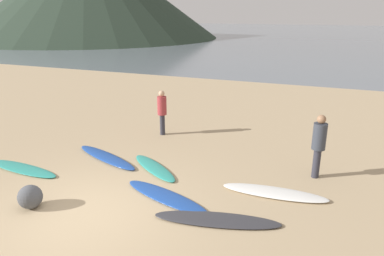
{
  "coord_description": "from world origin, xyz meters",
  "views": [
    {
      "loc": [
        4.56,
        -5.13,
        4.05
      ],
      "look_at": [
        0.62,
        4.61,
        0.6
      ],
      "focal_mm": 33.37,
      "sensor_mm": 36.0,
      "label": 1
    }
  ],
  "objects_px": {
    "surfboard_3": "(166,197)",
    "beach_rock_near": "(30,197)",
    "surfboard_0": "(22,168)",
    "surfboard_2": "(154,168)",
    "surfboard_1": "(106,157)",
    "surfboard_4": "(217,220)",
    "person_1": "(162,109)",
    "person_0": "(319,141)",
    "surfboard_5": "(274,193)"
  },
  "relations": [
    {
      "from": "surfboard_0",
      "to": "person_0",
      "type": "distance_m",
      "value": 7.78
    },
    {
      "from": "surfboard_4",
      "to": "person_1",
      "type": "height_order",
      "value": "person_1"
    },
    {
      "from": "surfboard_5",
      "to": "beach_rock_near",
      "type": "height_order",
      "value": "beach_rock_near"
    },
    {
      "from": "surfboard_2",
      "to": "surfboard_1",
      "type": "bearing_deg",
      "value": -149.12
    },
    {
      "from": "surfboard_5",
      "to": "person_1",
      "type": "height_order",
      "value": "person_1"
    },
    {
      "from": "surfboard_1",
      "to": "beach_rock_near",
      "type": "relative_size",
      "value": 5.0
    },
    {
      "from": "surfboard_5",
      "to": "person_0",
      "type": "distance_m",
      "value": 1.8
    },
    {
      "from": "surfboard_3",
      "to": "person_0",
      "type": "bearing_deg",
      "value": 56.06
    },
    {
      "from": "surfboard_3",
      "to": "surfboard_5",
      "type": "distance_m",
      "value": 2.51
    },
    {
      "from": "surfboard_2",
      "to": "surfboard_3",
      "type": "height_order",
      "value": "surfboard_2"
    },
    {
      "from": "person_0",
      "to": "beach_rock_near",
      "type": "xyz_separation_m",
      "value": [
        -5.59,
        -3.87,
        -0.72
      ]
    },
    {
      "from": "surfboard_2",
      "to": "surfboard_0",
      "type": "bearing_deg",
      "value": -122.2
    },
    {
      "from": "surfboard_1",
      "to": "surfboard_3",
      "type": "height_order",
      "value": "surfboard_1"
    },
    {
      "from": "surfboard_0",
      "to": "surfboard_4",
      "type": "height_order",
      "value": "same"
    },
    {
      "from": "surfboard_4",
      "to": "person_0",
      "type": "relative_size",
      "value": 1.55
    },
    {
      "from": "surfboard_0",
      "to": "surfboard_1",
      "type": "relative_size",
      "value": 0.93
    },
    {
      "from": "surfboard_0",
      "to": "beach_rock_near",
      "type": "height_order",
      "value": "beach_rock_near"
    },
    {
      "from": "surfboard_2",
      "to": "person_0",
      "type": "xyz_separation_m",
      "value": [
        4.05,
        1.11,
        0.94
      ]
    },
    {
      "from": "surfboard_2",
      "to": "beach_rock_near",
      "type": "bearing_deg",
      "value": -84.12
    },
    {
      "from": "surfboard_0",
      "to": "surfboard_4",
      "type": "relative_size",
      "value": 0.93
    },
    {
      "from": "surfboard_0",
      "to": "person_1",
      "type": "height_order",
      "value": "person_1"
    },
    {
      "from": "surfboard_1",
      "to": "surfboard_2",
      "type": "height_order",
      "value": "surfboard_1"
    },
    {
      "from": "person_0",
      "to": "beach_rock_near",
      "type": "relative_size",
      "value": 3.21
    },
    {
      "from": "surfboard_3",
      "to": "person_1",
      "type": "xyz_separation_m",
      "value": [
        -2.04,
        3.94,
        0.87
      ]
    },
    {
      "from": "person_0",
      "to": "surfboard_1",
      "type": "bearing_deg",
      "value": -29.93
    },
    {
      "from": "surfboard_2",
      "to": "surfboard_4",
      "type": "xyz_separation_m",
      "value": [
        2.36,
        -1.76,
        -0.0
      ]
    },
    {
      "from": "surfboard_3",
      "to": "person_0",
      "type": "relative_size",
      "value": 1.46
    },
    {
      "from": "surfboard_0",
      "to": "person_0",
      "type": "height_order",
      "value": "person_0"
    },
    {
      "from": "surfboard_3",
      "to": "surfboard_4",
      "type": "relative_size",
      "value": 0.94
    },
    {
      "from": "surfboard_4",
      "to": "surfboard_5",
      "type": "xyz_separation_m",
      "value": [
        0.89,
        1.56,
        0.01
      ]
    },
    {
      "from": "surfboard_1",
      "to": "person_1",
      "type": "distance_m",
      "value": 2.72
    },
    {
      "from": "surfboard_0",
      "to": "person_0",
      "type": "xyz_separation_m",
      "value": [
        7.32,
        2.48,
        0.94
      ]
    },
    {
      "from": "surfboard_3",
      "to": "beach_rock_near",
      "type": "relative_size",
      "value": 4.68
    },
    {
      "from": "surfboard_4",
      "to": "surfboard_3",
      "type": "bearing_deg",
      "value": 148.1
    },
    {
      "from": "surfboard_0",
      "to": "surfboard_3",
      "type": "distance_m",
      "value": 4.24
    },
    {
      "from": "surfboard_1",
      "to": "surfboard_4",
      "type": "distance_m",
      "value": 4.4
    },
    {
      "from": "surfboard_2",
      "to": "beach_rock_near",
      "type": "height_order",
      "value": "beach_rock_near"
    },
    {
      "from": "surfboard_1",
      "to": "person_0",
      "type": "height_order",
      "value": "person_0"
    },
    {
      "from": "surfboard_0",
      "to": "surfboard_5",
      "type": "bearing_deg",
      "value": 14.46
    },
    {
      "from": "surfboard_1",
      "to": "surfboard_3",
      "type": "distance_m",
      "value": 2.96
    },
    {
      "from": "surfboard_0",
      "to": "surfboard_4",
      "type": "bearing_deg",
      "value": 0.33
    },
    {
      "from": "surfboard_0",
      "to": "surfboard_2",
      "type": "height_order",
      "value": "surfboard_2"
    },
    {
      "from": "surfboard_0",
      "to": "surfboard_1",
      "type": "bearing_deg",
      "value": 46.53
    },
    {
      "from": "surfboard_1",
      "to": "surfboard_2",
      "type": "xyz_separation_m",
      "value": [
        1.62,
        -0.12,
        -0.01
      ]
    },
    {
      "from": "surfboard_1",
      "to": "surfboard_2",
      "type": "relative_size",
      "value": 1.26
    },
    {
      "from": "surfboard_0",
      "to": "beach_rock_near",
      "type": "xyz_separation_m",
      "value": [
        1.73,
        -1.39,
        0.22
      ]
    },
    {
      "from": "surfboard_5",
      "to": "surfboard_2",
      "type": "bearing_deg",
      "value": 172.71
    },
    {
      "from": "surfboard_2",
      "to": "surfboard_5",
      "type": "distance_m",
      "value": 3.25
    },
    {
      "from": "surfboard_5",
      "to": "surfboard_4",
      "type": "bearing_deg",
      "value": -123.25
    },
    {
      "from": "surfboard_3",
      "to": "surfboard_2",
      "type": "bearing_deg",
      "value": 144.97
    }
  ]
}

